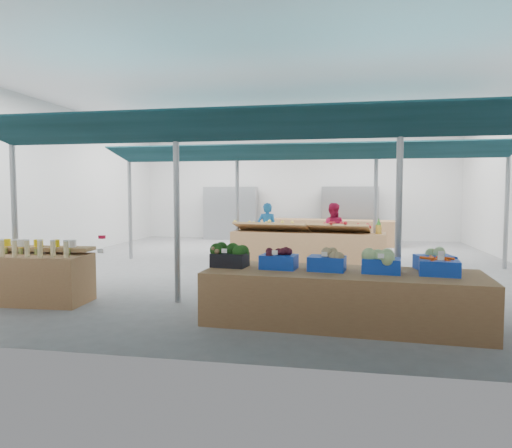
{
  "coord_description": "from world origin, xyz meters",
  "views": [
    {
      "loc": [
        1.62,
        -11.11,
        1.82
      ],
      "look_at": [
        -0.12,
        -1.6,
        1.14
      ],
      "focal_mm": 32.0,
      "sensor_mm": 36.0,
      "label": 1
    }
  ],
  "objects_px": {
    "vendor_left": "(267,230)",
    "bottle_shelf": "(35,276)",
    "fruit_counter": "(307,248)",
    "vendor_right": "(332,231)",
    "veg_counter": "(342,297)"
  },
  "relations": [
    {
      "from": "vendor_right",
      "to": "veg_counter",
      "type": "bearing_deg",
      "value": 96.5
    },
    {
      "from": "bottle_shelf",
      "to": "fruit_counter",
      "type": "bearing_deg",
      "value": 46.26
    },
    {
      "from": "fruit_counter",
      "to": "vendor_left",
      "type": "relative_size",
      "value": 2.5
    },
    {
      "from": "bottle_shelf",
      "to": "vendor_left",
      "type": "xyz_separation_m",
      "value": [
        2.96,
        5.91,
        0.33
      ]
    },
    {
      "from": "vendor_left",
      "to": "vendor_right",
      "type": "height_order",
      "value": "same"
    },
    {
      "from": "fruit_counter",
      "to": "vendor_right",
      "type": "relative_size",
      "value": 2.5
    },
    {
      "from": "bottle_shelf",
      "to": "vendor_right",
      "type": "relative_size",
      "value": 1.2
    },
    {
      "from": "bottle_shelf",
      "to": "vendor_left",
      "type": "bearing_deg",
      "value": 60.52
    },
    {
      "from": "bottle_shelf",
      "to": "vendor_right",
      "type": "bearing_deg",
      "value": 48.27
    },
    {
      "from": "veg_counter",
      "to": "vendor_right",
      "type": "xyz_separation_m",
      "value": [
        -0.23,
        6.25,
        0.4
      ]
    },
    {
      "from": "fruit_counter",
      "to": "vendor_right",
      "type": "distance_m",
      "value": 1.3
    },
    {
      "from": "vendor_left",
      "to": "bottle_shelf",
      "type": "bearing_deg",
      "value": 67.79
    },
    {
      "from": "bottle_shelf",
      "to": "veg_counter",
      "type": "height_order",
      "value": "bottle_shelf"
    },
    {
      "from": "veg_counter",
      "to": "vendor_right",
      "type": "relative_size",
      "value": 2.46
    },
    {
      "from": "fruit_counter",
      "to": "bottle_shelf",
      "type": "bearing_deg",
      "value": -126.46
    }
  ]
}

